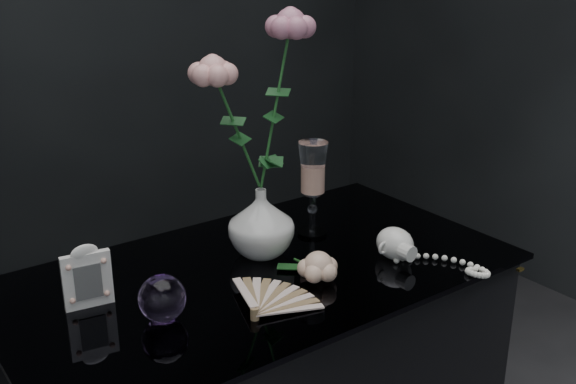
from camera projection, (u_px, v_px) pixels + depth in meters
vase at (261, 222)px, 1.44m from camera, size 0.16×0.16×0.15m
wine_glass at (313, 189)px, 1.53m from camera, size 0.07×0.07×0.22m
picture_frame at (87, 276)px, 1.23m from camera, size 0.10×0.08×0.13m
paperweight at (162, 298)px, 1.19m from camera, size 0.09×0.09×0.09m
paper_fan at (255, 313)px, 1.20m from camera, size 0.29×0.24×0.03m
loose_rose at (318, 266)px, 1.34m from camera, size 0.16×0.19×0.06m
pearl_jar at (395, 242)px, 1.44m from camera, size 0.25×0.26×0.07m
roses at (258, 100)px, 1.35m from camera, size 0.25×0.11×0.42m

